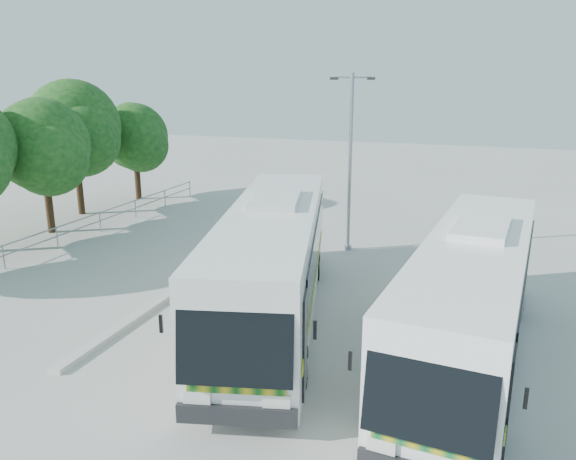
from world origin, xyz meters
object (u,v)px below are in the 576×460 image
at_px(coach_main, 272,259).
at_px(lamppost, 350,155).
at_px(coach_adjacent, 472,294).
at_px(tree_far_c, 44,146).
at_px(tree_far_d, 75,127).
at_px(tree_far_e, 136,137).

bearing_deg(coach_main, lamppost, 72.22).
bearing_deg(coach_adjacent, tree_far_c, 166.76).
relative_size(coach_main, coach_adjacent, 1.06).
distance_m(tree_far_c, tree_far_d, 3.93).
relative_size(coach_main, lamppost, 1.72).
bearing_deg(coach_main, tree_far_d, 133.41).
bearing_deg(coach_adjacent, coach_main, 178.53).
distance_m(tree_far_c, lamppost, 14.52).
xyz_separation_m(tree_far_d, lamppost, (15.56, -1.67, -0.64)).
bearing_deg(tree_far_e, coach_main, -44.46).
xyz_separation_m(tree_far_d, tree_far_e, (0.68, 4.50, -0.93)).
height_order(tree_far_e, lamppost, lamppost).
height_order(tree_far_c, coach_main, tree_far_c).
relative_size(tree_far_e, lamppost, 0.78).
relative_size(tree_far_c, tree_far_d, 0.88).
xyz_separation_m(tree_far_e, coach_adjacent, (20.28, -14.79, -2.06)).
bearing_deg(lamppost, coach_main, -102.16).
bearing_deg(lamppost, tree_far_d, 165.42).
bearing_deg(tree_far_d, tree_far_c, -72.17).
bearing_deg(coach_adjacent, tree_far_d, 159.05).
xyz_separation_m(tree_far_e, lamppost, (14.88, -6.17, 0.29)).
height_order(tree_far_c, lamppost, lamppost).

